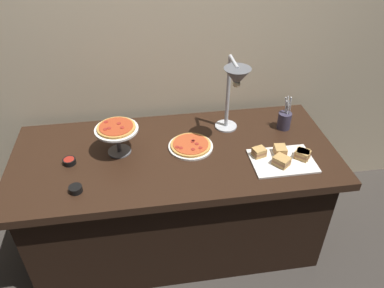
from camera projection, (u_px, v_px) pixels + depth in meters
name	position (u px, v px, depth m)	size (l,w,h in m)	color
ground_plane	(178.00, 237.00, 2.64)	(8.00, 8.00, 0.00)	#38332D
back_wall	(164.00, 49.00, 2.33)	(4.40, 0.04, 2.40)	#C6B593
buffet_table	(176.00, 198.00, 2.41)	(1.90, 0.84, 0.76)	black
heat_lamp	(235.00, 83.00, 2.07)	(0.15, 0.31, 0.50)	#B7BABF
pizza_plate_front	(191.00, 146.00, 2.22)	(0.27, 0.27, 0.03)	white
pizza_plate_center	(117.00, 131.00, 2.11)	(0.25, 0.25, 0.18)	#595B60
sandwich_platter	(284.00, 157.00, 2.12)	(0.36, 0.26, 0.06)	white
sauce_cup_near	(76.00, 189.00, 1.91)	(0.07, 0.07, 0.03)	black
sauce_cup_far	(69.00, 161.00, 2.10)	(0.07, 0.07, 0.03)	black
utensil_holder	(284.00, 120.00, 2.37)	(0.08, 0.08, 0.23)	#383347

